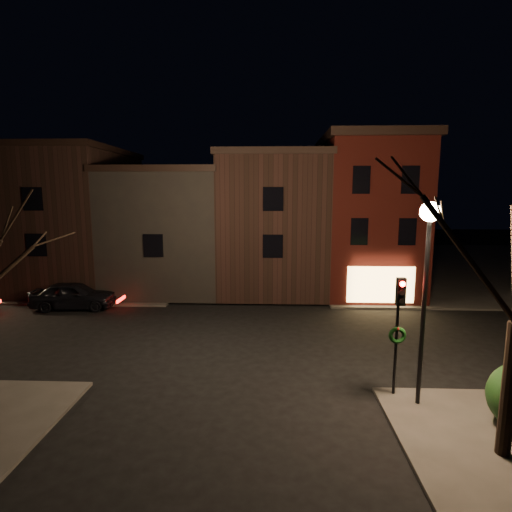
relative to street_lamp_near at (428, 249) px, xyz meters
The scene contains 10 objects.
ground 10.06m from the street_lamp_near, 135.94° to the left, with size 120.00×120.00×0.00m, color black.
sidewalk_far_right 29.88m from the street_lamp_near, 62.04° to the left, with size 30.00×30.00×0.12m, color #2D2B28.
sidewalk_far_left 37.26m from the street_lamp_near, 135.22° to the left, with size 30.00×30.00×0.12m, color #2D2B28.
corner_building 15.58m from the street_lamp_near, 83.37° to the left, with size 6.50×8.50×10.50m.
row_building_a 17.16m from the street_lamp_near, 105.90° to the left, with size 7.30×10.30×9.40m.
row_building_b 20.39m from the street_lamp_near, 125.91° to the left, with size 7.80×10.30×8.40m.
row_building_c 25.32m from the street_lamp_near, 139.33° to the left, with size 7.30×10.30×9.90m.
street_lamp_near is the anchor object (origin of this frame).
traffic_signal 2.49m from the street_lamp_near, 140.63° to the left, with size 0.58×0.38×4.05m.
parked_car_a 20.13m from the street_lamp_near, 147.70° to the left, with size 1.93×4.81×1.64m, color black.
Camera 1 is at (1.44, -18.25, 6.84)m, focal length 28.00 mm.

